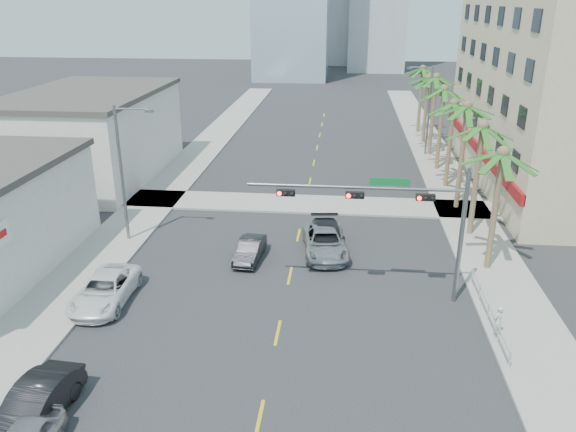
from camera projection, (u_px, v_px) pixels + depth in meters
The scene contains 23 objects.
ground at pixel (266, 386), 23.43m from camera, with size 260.00×260.00×0.00m, color #262628.
sidewalk_right at pixel (467, 219), 40.81m from camera, with size 4.00×120.00×0.15m, color gray.
sidewalk_left at pixel (147, 208), 43.07m from camera, with size 4.00×120.00×0.15m, color gray.
sidewalk_cross at pixel (305, 204), 43.79m from camera, with size 80.00×4.00×0.15m, color gray.
building_left_far at pixel (92, 136), 49.90m from camera, with size 11.00×18.00×7.20m, color beige.
traffic_signal_mast at pixel (399, 211), 28.42m from camera, with size 11.12×0.54×7.20m.
palm_tree_0 at pixel (503, 154), 30.88m from camera, with size 4.80×4.80×7.80m.
palm_tree_1 at pixel (483, 128), 35.57m from camera, with size 4.80×4.80×8.16m.
palm_tree_2 at pixel (467, 107), 40.27m from camera, with size 4.80×4.80×8.52m.
palm_tree_3 at pixel (454, 104), 45.34m from camera, with size 4.80×4.80×7.80m.
palm_tree_4 at pixel (444, 90), 50.03m from camera, with size 4.80×4.80×8.16m.
palm_tree_5 at pixel (436, 78), 54.72m from camera, with size 4.80×4.80×8.52m.
palm_tree_6 at pixel (429, 78), 59.79m from camera, with size 4.80×4.80×7.80m.
palm_tree_7 at pixel (423, 69), 64.49m from camera, with size 4.80×4.80×8.16m.
streetlight_left at pixel (124, 168), 35.60m from camera, with size 2.55×0.25×9.00m.
streetlight_right at pixel (427, 106), 55.77m from camera, with size 2.55×0.25×9.00m.
guardrail at pixel (489, 310), 27.78m from camera, with size 0.08×8.08×1.00m.
car_parked_mid at pixel (35, 405), 21.17m from camera, with size 1.66×4.76×1.57m, color black.
car_parked_far at pixel (105, 290), 29.58m from camera, with size 2.48×5.39×1.50m, color white.
car_lane_left at pixel (250, 250), 34.51m from camera, with size 1.36×3.91×1.29m, color black.
car_lane_center at pixel (325, 242), 35.25m from camera, with size 2.60×5.64×1.57m, color #AAA9AE.
car_lane_right at pixel (327, 238), 35.82m from camera, with size 2.19×5.39×1.56m, color black.
pedestrian at pixel (498, 322), 26.31m from camera, with size 0.59×0.38×1.61m, color silver.
Camera 1 is at (2.84, -19.05, 15.15)m, focal length 35.00 mm.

